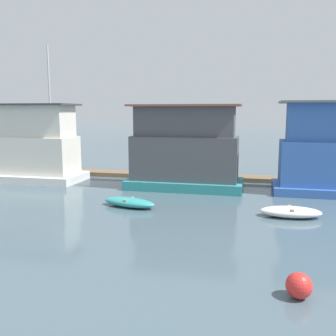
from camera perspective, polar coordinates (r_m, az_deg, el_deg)
The scene contains 8 objects.
ground_plane at distance 24.24m, azimuth 0.53°, elevation -2.93°, with size 200.00×200.00×0.00m, color #475B66.
dock_walkway at distance 27.53m, azimuth 2.07°, elevation -1.21°, with size 33.80×1.62×0.30m, color brown.
houseboat_white at distance 27.87m, azimuth -19.67°, elevation 3.17°, with size 6.57×3.59×9.22m.
houseboat_teal at distance 23.56m, azimuth 2.59°, elevation 2.64°, with size 7.26×3.28×5.28m.
dinghy_teal at distance 19.35m, azimuth -5.93°, elevation -5.22°, with size 3.09×1.70×0.48m.
dinghy_white at distance 18.34m, azimuth 18.19°, elevation -6.37°, with size 2.83×1.34×0.49m.
mooring_post_near_left at distance 26.28m, azimuth 23.02°, elevation -0.32°, with size 0.26×0.26×2.16m, color #846B4C.
buoy_red at distance 10.82m, azimuth 19.33°, elevation -16.55°, with size 0.69×0.69×0.69m, color red.
Camera 1 is at (5.09, -23.19, 4.87)m, focal length 40.00 mm.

